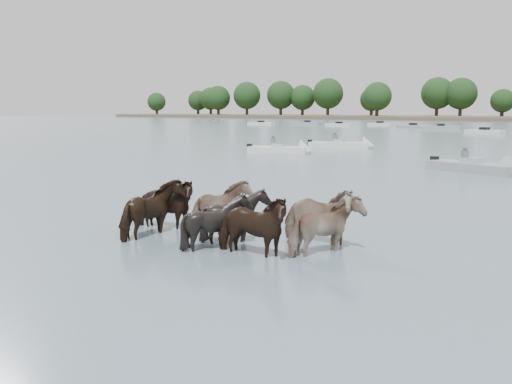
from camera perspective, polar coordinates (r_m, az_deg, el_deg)
The scene contains 7 objects.
ground at distance 11.08m, azimuth -4.68°, elevation -8.35°, with size 400.00×400.00×0.00m, color #495D6A.
shoreline at distance 175.89m, azimuth 7.62°, elevation 7.71°, with size 160.00×30.00×1.00m, color #4C4233.
pony_herd at distance 13.49m, azimuth -2.51°, elevation -2.80°, with size 6.61×3.60×1.65m.
motorboat_a at distance 40.00m, azimuth 3.27°, elevation 4.34°, with size 4.94×3.11×1.92m.
motorboat_b at distance 29.97m, azimuth 22.66°, elevation 2.24°, with size 5.23×3.18×1.92m.
motorboat_f at distance 45.87m, azimuth 9.52°, elevation 4.79°, with size 5.52×3.07×1.92m.
treeline at distance 178.59m, azimuth 7.29°, elevation 9.76°, with size 148.99×22.42×12.57m.
Camera 1 is at (6.55, -8.33, 3.24)m, focal length 38.67 mm.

